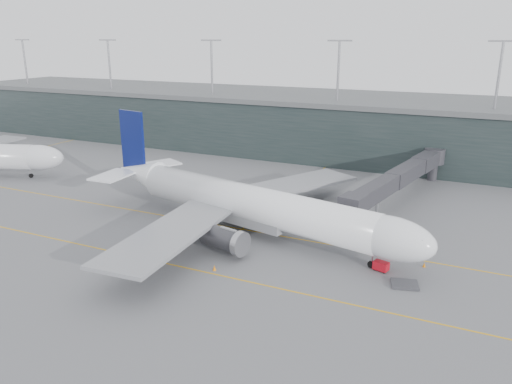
% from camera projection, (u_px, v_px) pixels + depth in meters
% --- Properties ---
extents(ground, '(320.00, 320.00, 0.00)m').
position_uv_depth(ground, '(227.00, 217.00, 86.80)').
color(ground, '#535357').
rests_on(ground, ground).
extents(taxiline_a, '(160.00, 0.25, 0.02)m').
position_uv_depth(taxiline_a, '(215.00, 225.00, 83.34)').
color(taxiline_a, gold).
rests_on(taxiline_a, ground).
extents(taxiline_b, '(160.00, 0.25, 0.02)m').
position_uv_depth(taxiline_b, '(159.00, 262.00, 69.50)').
color(taxiline_b, gold).
rests_on(taxiline_b, ground).
extents(taxiline_lead_main, '(0.25, 60.00, 0.02)m').
position_uv_depth(taxiline_lead_main, '(295.00, 190.00, 102.07)').
color(taxiline_lead_main, gold).
rests_on(taxiline_lead_main, ground).
extents(taxiline_lead_adj, '(0.25, 60.00, 0.02)m').
position_uv_depth(taxiline_lead_adj, '(17.00, 153.00, 134.48)').
color(taxiline_lead_adj, gold).
rests_on(taxiline_lead_adj, ground).
extents(terminal, '(240.00, 36.00, 29.00)m').
position_uv_depth(terminal, '(328.00, 124.00, 134.69)').
color(terminal, '#1E2929').
rests_on(terminal, ground).
extents(main_aircraft, '(60.71, 56.14, 17.14)m').
position_uv_depth(main_aircraft, '(249.00, 204.00, 78.51)').
color(main_aircraft, white).
rests_on(main_aircraft, ground).
extents(jet_bridge, '(11.97, 45.94, 7.04)m').
position_uv_depth(jet_bridge, '(403.00, 171.00, 95.99)').
color(jet_bridge, '#303035').
rests_on(jet_bridge, ground).
extents(gse_cart, '(2.20, 1.71, 1.33)m').
position_uv_depth(gse_cart, '(381.00, 266.00, 66.63)').
color(gse_cart, '#B50C19').
rests_on(gse_cart, ground).
extents(baggage_dolly, '(3.88, 3.42, 0.33)m').
position_uv_depth(baggage_dolly, '(405.00, 284.00, 62.79)').
color(baggage_dolly, '#3A3A3F').
rests_on(baggage_dolly, ground).
extents(uld_a, '(2.34, 2.10, 1.77)m').
position_uv_depth(uld_a, '(232.00, 193.00, 97.07)').
color(uld_a, '#323236').
rests_on(uld_a, ground).
extents(uld_b, '(2.68, 2.37, 2.05)m').
position_uv_depth(uld_b, '(245.00, 192.00, 97.35)').
color(uld_b, '#323236').
rests_on(uld_b, ground).
extents(uld_c, '(2.12, 1.75, 1.82)m').
position_uv_depth(uld_c, '(249.00, 193.00, 96.89)').
color(uld_c, '#323236').
rests_on(uld_c, ground).
extents(cone_nose, '(0.42, 0.42, 0.67)m').
position_uv_depth(cone_nose, '(424.00, 265.00, 67.85)').
color(cone_nose, orange).
rests_on(cone_nose, ground).
extents(cone_wing_stbd, '(0.48, 0.48, 0.76)m').
position_uv_depth(cone_wing_stbd, '(214.00, 268.00, 66.83)').
color(cone_wing_stbd, orange).
rests_on(cone_wing_stbd, ground).
extents(cone_wing_port, '(0.40, 0.40, 0.64)m').
position_uv_depth(cone_wing_port, '(301.00, 201.00, 94.13)').
color(cone_wing_port, '#CC500B').
rests_on(cone_wing_port, ground).
extents(cone_tail, '(0.41, 0.41, 0.66)m').
position_uv_depth(cone_tail, '(149.00, 229.00, 80.41)').
color(cone_tail, '#FA430D').
rests_on(cone_tail, ground).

